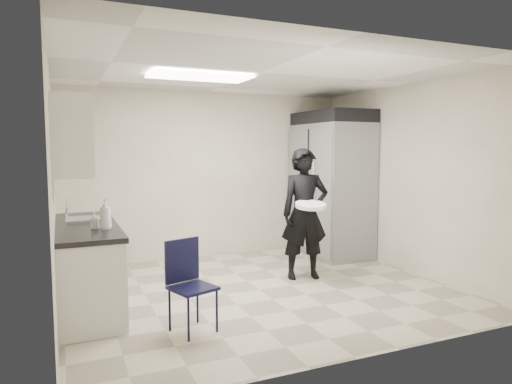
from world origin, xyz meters
name	(u,v)px	position (x,y,z in m)	size (l,w,h in m)	color
floor	(259,290)	(0.00, 0.00, 0.00)	(4.50, 4.50, 0.00)	#B9AE91
ceiling	(259,72)	(0.00, 0.00, 2.60)	(4.50, 4.50, 0.00)	white
back_wall	(209,175)	(0.00, 2.00, 1.30)	(4.50, 4.50, 0.00)	beige
left_wall	(53,190)	(-2.25, 0.00, 1.30)	(4.00, 4.00, 0.00)	beige
right_wall	(408,179)	(2.25, 0.00, 1.30)	(4.00, 4.00, 0.00)	beige
ceiling_panel	(200,77)	(-0.60, 0.40, 2.57)	(1.20, 0.60, 0.02)	white
lower_counter	(87,268)	(-1.95, 0.20, 0.43)	(0.60, 1.90, 0.86)	silver
countertop	(86,226)	(-1.95, 0.20, 0.89)	(0.64, 1.95, 0.05)	black
sink	(86,224)	(-1.93, 0.45, 0.87)	(0.42, 0.40, 0.14)	gray
faucet	(66,212)	(-2.13, 0.45, 1.02)	(0.02, 0.02, 0.24)	silver
upper_cabinets	(69,138)	(-2.08, 0.20, 1.83)	(0.35, 1.80, 0.75)	silver
towel_dispenser	(63,156)	(-2.14, 1.35, 1.62)	(0.22, 0.30, 0.35)	black
notice_sticker_left	(54,197)	(-2.24, 0.10, 1.22)	(0.00, 0.12, 0.07)	yellow
notice_sticker_right	(54,199)	(-2.24, 0.30, 1.18)	(0.00, 0.12, 0.07)	yellow
commercial_fridge	(331,190)	(1.83, 1.27, 1.05)	(0.80, 1.35, 2.10)	gray
fridge_compressor	(332,118)	(1.83, 1.27, 2.20)	(0.80, 1.35, 0.20)	black
folding_chair	(193,288)	(-1.08, -0.91, 0.42)	(0.37, 0.37, 0.84)	black
man_tuxedo	(305,214)	(0.76, 0.25, 0.86)	(0.63, 0.42, 1.72)	black
bucket_lid	(311,205)	(0.71, 0.00, 1.00)	(0.39, 0.39, 0.05)	silver
soap_bottle_a	(105,214)	(-1.78, -0.22, 1.06)	(0.12, 0.12, 0.31)	white
soap_bottle_b	(94,220)	(-1.88, -0.13, 0.99)	(0.07, 0.08, 0.17)	#A6A6B2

